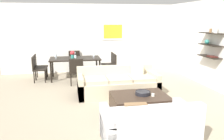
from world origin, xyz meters
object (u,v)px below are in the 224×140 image
Objects in this scene: coffee_table at (140,103)px; dining_chair_left_far at (39,65)px; dining_chair_right_far at (110,62)px; dining_chair_foot at (76,70)px; dining_chair_right_near at (112,65)px; decorative_bowl at (143,93)px; dining_table at (75,60)px; dining_chair_head at (75,61)px; sofa_beige at (118,84)px; wine_glass_right_far at (93,54)px; wine_glass_head at (75,53)px; dining_chair_left_near at (37,67)px; candle_jar at (153,95)px; wine_glass_right_near at (94,55)px; wine_glass_left_near at (56,56)px; loveseat_white at (148,126)px; wine_glass_foot at (75,57)px; wine_glass_left_far at (56,55)px; centerpiece_vase at (72,54)px.

coffee_table is 1.47× the size of dining_chair_left_far.
dining_chair_foot is (-1.29, -1.12, 0.00)m from dining_chair_right_far.
decorative_bowl is at bearing -87.34° from dining_chair_right_near.
dining_chair_right_near reaches higher than coffee_table.
dining_table is 0.91m from dining_chair_head.
dining_chair_foot is at bearing 133.68° from sofa_beige.
dining_chair_right_near is 0.81m from wine_glass_right_far.
dining_chair_head is at bearing 107.85° from coffee_table.
wine_glass_head reaches higher than dining_table.
candle_jar is at bearing -48.06° from dining_chair_left_near.
dining_chair_right_near is 5.28× the size of wine_glass_right_near.
dining_chair_head is at bearing 110.47° from candle_jar.
wine_glass_left_near is at bearing -28.49° from dining_chair_left_far.
wine_glass_head is at bearing 26.70° from dining_chair_left_near.
wine_glass_head is 0.93× the size of wine_glass_right_far.
decorative_bowl is at bearing -87.67° from dining_chair_right_far.
loveseat_white is 1.43m from decorative_bowl.
loveseat_white is 4.95m from wine_glass_left_near.
dining_chair_left_near is 4.99× the size of wine_glass_right_far.
dining_chair_head is 1.00× the size of dining_chair_foot.
wine_glass_right_far is at bearing 105.08° from candle_jar.
candle_jar is 0.09× the size of dining_chair_right_near.
wine_glass_right_far is (-0.63, 0.34, 0.37)m from dining_chair_right_near.
dining_chair_right_far is at bearing 85.78° from sofa_beige.
dining_chair_foot is 1.71m from dining_chair_left_far.
wine_glass_foot is (0.66, -0.31, 0.00)m from wine_glass_left_near.
wine_glass_left_far reaches higher than decorative_bowl.
dining_chair_left_near is at bearing 152.40° from dining_chair_foot.
candle_jar is 3.52m from wine_glass_right_near.
centerpiece_vase is at bearing -101.47° from wine_glass_head.
wine_glass_right_far is (-0.77, 3.45, 0.45)m from decorative_bowl.
sofa_beige is 2.07m from wine_glass_foot.
coffee_table is at bearing -66.53° from centerpiece_vase.
dining_chair_right_near is 6.11× the size of wine_glass_left_far.
dining_table is 0.47m from wine_glass_foot.
dining_table reaches higher than candle_jar.
coffee_table is 3.37m from wine_glass_right_near.
wine_glass_left_far is 0.73m from wine_glass_head.
sofa_beige is 29.43× the size of candle_jar.
wine_glass_head reaches higher than decorative_bowl.
dining_chair_left_near is 1.36m from wine_glass_foot.
wine_glass_head is at bearing 24.94° from wine_glass_left_far.
dining_chair_left_near is 0.44m from dining_chair_left_far.
dining_chair_right_near reaches higher than dining_table.
wine_glass_left_near reaches higher than dining_chair_foot.
decorative_bowl is 2.46× the size of wine_glass_left_far.
dining_chair_right_near is 2.62m from dining_chair_left_far.
decorative_bowl is (0.35, 1.38, 0.13)m from loveseat_white.
wine_glass_right_far reaches higher than dining_chair_left_far.
dining_chair_right_far is 1.36m from wine_glass_head.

